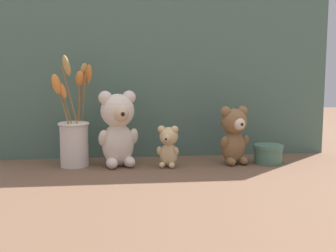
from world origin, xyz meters
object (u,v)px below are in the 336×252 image
Objects in this scene: teddy_bear_large at (118,127)px; teddy_bear_small at (168,146)px; teddy_bear_medium at (234,134)px; decorative_tin_tall at (268,154)px; flower_vase at (74,134)px.

teddy_bear_large is 1.82× the size of teddy_bear_small.
teddy_bear_medium is 1.96× the size of decorative_tin_tall.
teddy_bear_medium reaches higher than decorative_tin_tall.
teddy_bear_medium is at bearing -1.74° from teddy_bear_large.
teddy_bear_large reaches higher than teddy_bear_medium.
teddy_bear_small is at bearing -174.57° from teddy_bear_medium.
teddy_bear_small is 0.29m from flower_vase.
teddy_bear_medium reaches higher than teddy_bear_small.
teddy_bear_medium is 0.50m from flower_vase.
teddy_bear_medium is 1.44× the size of teddy_bear_small.
flower_vase reaches higher than teddy_bear_large.
teddy_bear_small is at bearing -11.72° from teddy_bear_large.
flower_vase is 0.61m from decorative_tin_tall.
decorative_tin_tall is (0.32, 0.02, -0.04)m from teddy_bear_small.
flower_vase is at bearing 173.17° from teddy_bear_large.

